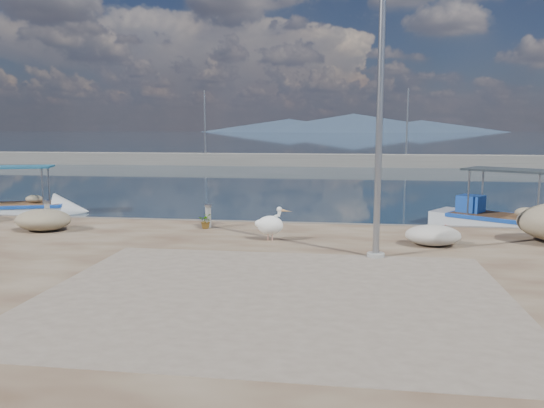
% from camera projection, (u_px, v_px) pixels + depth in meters
% --- Properties ---
extents(ground, '(1400.00, 1400.00, 0.00)m').
position_uv_depth(ground, '(251.00, 276.00, 13.34)').
color(ground, '#162635').
rests_on(ground, ground).
extents(quay, '(44.00, 22.00, 0.50)m').
position_uv_depth(quay, '(174.00, 375.00, 7.42)').
color(quay, '#4D3321').
rests_on(quay, ground).
extents(quay_patch, '(9.00, 7.00, 0.01)m').
position_uv_depth(quay_patch, '(274.00, 295.00, 10.19)').
color(quay_patch, gray).
rests_on(quay_patch, quay).
extents(breakwater, '(120.00, 2.20, 7.50)m').
position_uv_depth(breakwater, '(323.00, 160.00, 52.46)').
color(breakwater, gray).
rests_on(breakwater, ground).
extents(mountains, '(370.00, 280.00, 22.00)m').
position_uv_depth(mountains, '(349.00, 124.00, 648.57)').
color(mountains, '#28384C').
rests_on(mountains, ground).
extents(boat_left, '(5.36, 3.28, 2.45)m').
position_uv_depth(boat_left, '(18.00, 210.00, 22.80)').
color(boat_left, white).
rests_on(boat_left, ground).
extents(boat_right, '(5.50, 4.53, 2.62)m').
position_uv_depth(boat_right, '(505.00, 224.00, 19.39)').
color(boat_right, white).
rests_on(boat_right, ground).
extents(pelican, '(1.02, 0.52, 0.99)m').
position_uv_depth(pelican, '(271.00, 224.00, 15.13)').
color(pelican, tan).
rests_on(pelican, quay).
extents(lamp_post, '(0.44, 0.96, 7.00)m').
position_uv_depth(lamp_post, '(379.00, 124.00, 12.80)').
color(lamp_post, gray).
rests_on(lamp_post, quay).
extents(bollard_near, '(0.25, 0.25, 0.75)m').
position_uv_depth(bollard_near, '(208.00, 215.00, 17.16)').
color(bollard_near, gray).
rests_on(bollard_near, quay).
extents(bollard_far, '(0.24, 0.24, 0.72)m').
position_uv_depth(bollard_far, '(47.00, 210.00, 18.26)').
color(bollard_far, gray).
rests_on(bollard_far, quay).
extents(potted_plant, '(0.47, 0.42, 0.50)m').
position_uv_depth(potted_plant, '(206.00, 221.00, 17.00)').
color(potted_plant, '#33722D').
rests_on(potted_plant, quay).
extents(net_pile_b, '(1.74, 1.35, 0.68)m').
position_uv_depth(net_pile_b, '(43.00, 220.00, 16.63)').
color(net_pile_b, tan).
rests_on(net_pile_b, quay).
extents(net_pile_d, '(1.50, 1.12, 0.56)m').
position_uv_depth(net_pile_d, '(433.00, 235.00, 14.53)').
color(net_pile_d, beige).
rests_on(net_pile_d, quay).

